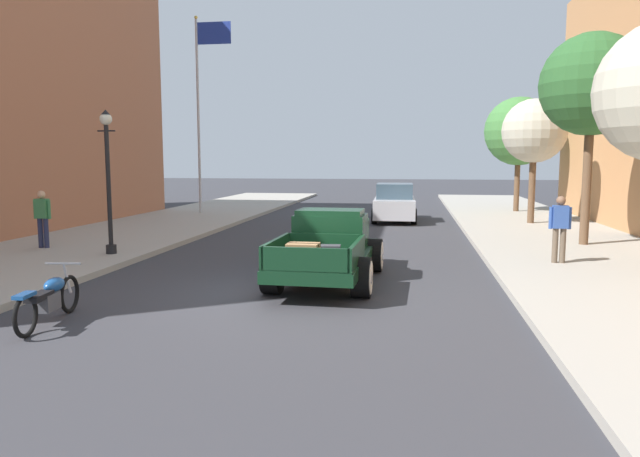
{
  "coord_description": "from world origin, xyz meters",
  "views": [
    {
      "loc": [
        2.59,
        -11.17,
        2.68
      ],
      "look_at": [
        0.37,
        2.82,
        1.0
      ],
      "focal_mm": 32.6,
      "sensor_mm": 36.0,
      "label": 1
    }
  ],
  "objects_px": {
    "pedestrian_sidewalk_right": "(560,225)",
    "street_tree_third": "(534,131)",
    "street_lamp_near": "(108,171)",
    "motorcycle_parked": "(49,298)",
    "street_tree_farthest": "(519,131)",
    "hotrod_truck_dark_green": "(330,246)",
    "pedestrian_sidewalk_left": "(42,216)",
    "flagpole": "(202,93)",
    "street_tree_second": "(592,85)",
    "car_background_silver": "(394,204)"
  },
  "relations": [
    {
      "from": "hotrod_truck_dark_green",
      "to": "car_background_silver",
      "type": "bearing_deg",
      "value": 85.35
    },
    {
      "from": "street_tree_second",
      "to": "car_background_silver",
      "type": "bearing_deg",
      "value": 128.95
    },
    {
      "from": "street_tree_third",
      "to": "street_tree_farthest",
      "type": "xyz_separation_m",
      "value": [
        0.37,
        5.55,
        0.26
      ]
    },
    {
      "from": "motorcycle_parked",
      "to": "hotrod_truck_dark_green",
      "type": "bearing_deg",
      "value": 46.7
    },
    {
      "from": "street_lamp_near",
      "to": "pedestrian_sidewalk_left",
      "type": "bearing_deg",
      "value": 164.72
    },
    {
      "from": "flagpole",
      "to": "street_tree_third",
      "type": "height_order",
      "value": "flagpole"
    },
    {
      "from": "pedestrian_sidewalk_left",
      "to": "flagpole",
      "type": "xyz_separation_m",
      "value": [
        0.69,
        11.42,
        4.68
      ]
    },
    {
      "from": "street_tree_farthest",
      "to": "car_background_silver",
      "type": "bearing_deg",
      "value": -144.22
    },
    {
      "from": "flagpole",
      "to": "street_tree_second",
      "type": "relative_size",
      "value": 1.48
    },
    {
      "from": "pedestrian_sidewalk_right",
      "to": "street_tree_third",
      "type": "relative_size",
      "value": 0.33
    },
    {
      "from": "hotrod_truck_dark_green",
      "to": "flagpole",
      "type": "distance_m",
      "value": 16.76
    },
    {
      "from": "street_tree_third",
      "to": "pedestrian_sidewalk_right",
      "type": "bearing_deg",
      "value": -96.92
    },
    {
      "from": "pedestrian_sidewalk_right",
      "to": "pedestrian_sidewalk_left",
      "type": "bearing_deg",
      "value": 178.94
    },
    {
      "from": "street_lamp_near",
      "to": "street_tree_second",
      "type": "relative_size",
      "value": 0.62
    },
    {
      "from": "car_background_silver",
      "to": "street_tree_second",
      "type": "distance_m",
      "value": 10.21
    },
    {
      "from": "pedestrian_sidewalk_left",
      "to": "street_lamp_near",
      "type": "relative_size",
      "value": 0.43
    },
    {
      "from": "hotrod_truck_dark_green",
      "to": "street_lamp_near",
      "type": "xyz_separation_m",
      "value": [
        -6.23,
        1.75,
        1.63
      ]
    },
    {
      "from": "hotrod_truck_dark_green",
      "to": "street_lamp_near",
      "type": "relative_size",
      "value": 1.29
    },
    {
      "from": "pedestrian_sidewalk_left",
      "to": "street_tree_second",
      "type": "distance_m",
      "value": 16.38
    },
    {
      "from": "motorcycle_parked",
      "to": "flagpole",
      "type": "relative_size",
      "value": 0.23
    },
    {
      "from": "pedestrian_sidewalk_right",
      "to": "street_tree_second",
      "type": "bearing_deg",
      "value": 65.98
    },
    {
      "from": "motorcycle_parked",
      "to": "pedestrian_sidewalk_right",
      "type": "relative_size",
      "value": 1.28
    },
    {
      "from": "street_lamp_near",
      "to": "street_tree_farthest",
      "type": "relative_size",
      "value": 0.69
    },
    {
      "from": "car_background_silver",
      "to": "pedestrian_sidewalk_right",
      "type": "distance_m",
      "value": 11.57
    },
    {
      "from": "pedestrian_sidewalk_right",
      "to": "flagpole",
      "type": "relative_size",
      "value": 0.18
    },
    {
      "from": "car_background_silver",
      "to": "pedestrian_sidewalk_right",
      "type": "relative_size",
      "value": 2.63
    },
    {
      "from": "flagpole",
      "to": "street_tree_second",
      "type": "height_order",
      "value": "flagpole"
    },
    {
      "from": "motorcycle_parked",
      "to": "car_background_silver",
      "type": "height_order",
      "value": "car_background_silver"
    },
    {
      "from": "pedestrian_sidewalk_right",
      "to": "hotrod_truck_dark_green",
      "type": "bearing_deg",
      "value": -158.19
    },
    {
      "from": "street_lamp_near",
      "to": "street_tree_second",
      "type": "height_order",
      "value": "street_tree_second"
    },
    {
      "from": "hotrod_truck_dark_green",
      "to": "street_tree_farthest",
      "type": "bearing_deg",
      "value": 68.0
    },
    {
      "from": "street_tree_third",
      "to": "pedestrian_sidewalk_left",
      "type": "bearing_deg",
      "value": -149.07
    },
    {
      "from": "pedestrian_sidewalk_right",
      "to": "flagpole",
      "type": "height_order",
      "value": "flagpole"
    },
    {
      "from": "hotrod_truck_dark_green",
      "to": "street_tree_third",
      "type": "xyz_separation_m",
      "value": [
        6.54,
        11.55,
        3.04
      ]
    },
    {
      "from": "street_lamp_near",
      "to": "motorcycle_parked",
      "type": "bearing_deg",
      "value": -69.89
    },
    {
      "from": "motorcycle_parked",
      "to": "pedestrian_sidewalk_left",
      "type": "relative_size",
      "value": 1.28
    },
    {
      "from": "car_background_silver",
      "to": "pedestrian_sidewalk_left",
      "type": "xyz_separation_m",
      "value": [
        -9.74,
        -10.45,
        0.32
      ]
    },
    {
      "from": "hotrod_truck_dark_green",
      "to": "street_lamp_near",
      "type": "bearing_deg",
      "value": 164.33
    },
    {
      "from": "hotrod_truck_dark_green",
      "to": "pedestrian_sidewalk_left",
      "type": "xyz_separation_m",
      "value": [
        -8.69,
        2.42,
        0.33
      ]
    },
    {
      "from": "motorcycle_parked",
      "to": "street_tree_farthest",
      "type": "bearing_deg",
      "value": 62.9
    },
    {
      "from": "pedestrian_sidewalk_right",
      "to": "street_tree_farthest",
      "type": "bearing_deg",
      "value": 84.24
    },
    {
      "from": "car_background_silver",
      "to": "street_lamp_near",
      "type": "height_order",
      "value": "street_lamp_near"
    },
    {
      "from": "pedestrian_sidewalk_left",
      "to": "hotrod_truck_dark_green",
      "type": "bearing_deg",
      "value": -15.56
    },
    {
      "from": "street_tree_third",
      "to": "hotrod_truck_dark_green",
      "type": "bearing_deg",
      "value": -119.52
    },
    {
      "from": "street_tree_second",
      "to": "street_tree_farthest",
      "type": "height_order",
      "value": "street_tree_second"
    },
    {
      "from": "hotrod_truck_dark_green",
      "to": "motorcycle_parked",
      "type": "relative_size",
      "value": 2.36
    },
    {
      "from": "street_tree_second",
      "to": "street_tree_farthest",
      "type": "xyz_separation_m",
      "value": [
        -0.02,
        11.5,
        -0.79
      ]
    },
    {
      "from": "motorcycle_parked",
      "to": "pedestrian_sidewalk_left",
      "type": "distance_m",
      "value": 8.19
    },
    {
      "from": "car_background_silver",
      "to": "street_tree_third",
      "type": "xyz_separation_m",
      "value": [
        5.49,
        -1.32,
        3.02
      ]
    },
    {
      "from": "car_background_silver",
      "to": "motorcycle_parked",
      "type": "bearing_deg",
      "value": -106.49
    }
  ]
}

